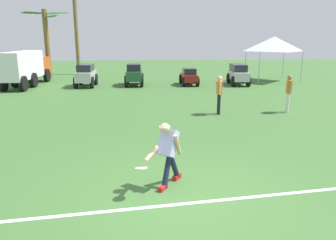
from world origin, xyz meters
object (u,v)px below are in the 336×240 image
(teammate_near_sideline, at_px, (289,90))
(parked_car_slot_c, at_px, (189,76))
(teammate_midfield, at_px, (219,91))
(frisbee_in_flight, at_px, (141,168))
(parked_car_slot_b, at_px, (134,74))
(palm_tree_left_of_centre, at_px, (76,24))
(palm_tree_far_left, at_px, (46,38))
(parked_car_slot_a, at_px, (86,75))
(event_tent, at_px, (274,44))
(parked_car_slot_d, at_px, (238,74))
(frisbee_thrower, at_px, (168,150))
(box_truck, at_px, (26,67))

(teammate_near_sideline, height_order, parked_car_slot_c, teammate_near_sideline)
(teammate_near_sideline, height_order, teammate_midfield, same)
(frisbee_in_flight, distance_m, parked_car_slot_b, 15.58)
(parked_car_slot_c, relative_size, palm_tree_left_of_centre, 0.32)
(palm_tree_far_left, bearing_deg, palm_tree_left_of_centre, 52.43)
(teammate_midfield, bearing_deg, parked_car_slot_a, 128.52)
(teammate_near_sideline, height_order, parked_car_slot_a, teammate_near_sideline)
(palm_tree_far_left, bearing_deg, teammate_near_sideline, -45.13)
(frisbee_in_flight, relative_size, teammate_near_sideline, 0.18)
(parked_car_slot_b, relative_size, palm_tree_left_of_centre, 0.34)
(frisbee_in_flight, relative_size, event_tent, 0.09)
(parked_car_slot_d, relative_size, palm_tree_far_left, 0.49)
(palm_tree_far_left, bearing_deg, frisbee_in_flight, -70.76)
(parked_car_slot_a, height_order, event_tent, event_tent)
(parked_car_slot_a, bearing_deg, parked_car_slot_b, 5.04)
(frisbee_thrower, xyz_separation_m, palm_tree_far_left, (-7.62, 19.80, 2.23))
(teammate_near_sideline, distance_m, parked_car_slot_b, 10.73)
(frisbee_in_flight, xyz_separation_m, palm_tree_left_of_centre, (-5.25, 22.62, 3.46))
(parked_car_slot_d, xyz_separation_m, event_tent, (3.00, 1.82, 1.88))
(frisbee_in_flight, distance_m, parked_car_slot_a, 15.70)
(teammate_near_sideline, bearing_deg, box_truck, 146.66)
(parked_car_slot_a, xyz_separation_m, event_tent, (12.88, 1.84, 1.85))
(frisbee_in_flight, bearing_deg, parked_car_slot_c, 78.49)
(frisbee_thrower, xyz_separation_m, teammate_near_sideline, (5.53, 6.58, 0.15))
(event_tent, bearing_deg, frisbee_thrower, -117.94)
(frisbee_in_flight, distance_m, box_truck, 17.43)
(teammate_midfield, relative_size, parked_car_slot_b, 0.66)
(teammate_near_sideline, relative_size, parked_car_slot_a, 0.66)
(parked_car_slot_a, bearing_deg, parked_car_slot_d, 0.15)
(parked_car_slot_d, distance_m, palm_tree_left_of_centre, 14.15)
(frisbee_in_flight, distance_m, palm_tree_left_of_centre, 23.48)
(frisbee_thrower, height_order, parked_car_slot_d, frisbee_thrower)
(frisbee_thrower, height_order, palm_tree_far_left, palm_tree_far_left)
(parked_car_slot_c, relative_size, box_truck, 0.37)
(frisbee_in_flight, xyz_separation_m, parked_car_slot_c, (3.15, 15.46, -0.05))
(frisbee_thrower, height_order, parked_car_slot_c, frisbee_thrower)
(teammate_near_sideline, relative_size, palm_tree_left_of_centre, 0.23)
(teammate_midfield, height_order, palm_tree_left_of_centre, palm_tree_left_of_centre)
(event_tent, bearing_deg, parked_car_slot_d, -148.74)
(teammate_near_sideline, bearing_deg, frisbee_in_flight, -130.78)
(box_truck, xyz_separation_m, palm_tree_far_left, (0.20, 4.43, 1.79))
(teammate_near_sideline, xyz_separation_m, teammate_midfield, (-2.93, -0.08, 0.00))
(palm_tree_left_of_centre, relative_size, event_tent, 2.22)
(parked_car_slot_b, relative_size, parked_car_slot_c, 1.08)
(parked_car_slot_c, bearing_deg, teammate_midfield, -89.99)
(parked_car_slot_c, relative_size, palm_tree_far_left, 0.43)
(parked_car_slot_b, height_order, box_truck, box_truck)
(palm_tree_far_left, bearing_deg, frisbee_thrower, -68.93)
(parked_car_slot_d, bearing_deg, palm_tree_left_of_centre, 147.97)
(teammate_midfield, bearing_deg, palm_tree_left_of_centre, 118.23)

